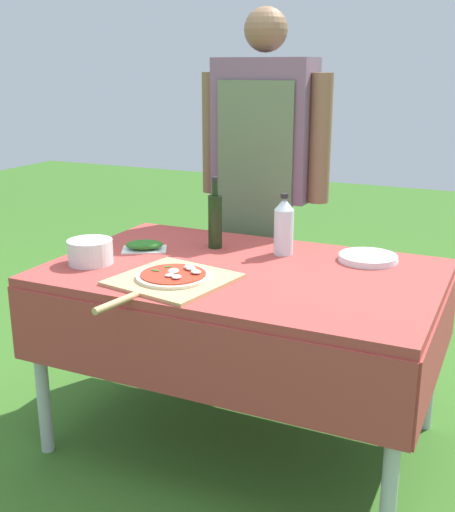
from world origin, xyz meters
TOP-DOWN VIEW (x-y plane):
  - ground_plane at (0.00, 0.00)m, footprint 12.00×12.00m
  - prep_table at (0.00, 0.00)m, footprint 1.47×0.95m
  - person_cook at (-0.20, 0.69)m, footprint 0.65×0.22m
  - pizza_on_peel at (-0.17, -0.25)m, footprint 0.43×0.59m
  - oil_bottle at (-0.22, 0.21)m, footprint 0.06×0.06m
  - water_bottle at (0.07, 0.24)m, footprint 0.08×0.08m
  - herb_container at (-0.47, 0.05)m, footprint 0.22×0.19m
  - mixing_tub at (-0.56, -0.19)m, footprint 0.17×0.17m
  - plate_stack at (0.41, 0.29)m, footprint 0.23×0.23m

SIDE VIEW (x-z plane):
  - ground_plane at x=0.00m, z-range 0.00..0.00m
  - prep_table at x=0.00m, z-range 0.28..1.02m
  - plate_stack at x=0.41m, z-range 0.73..0.76m
  - pizza_on_peel at x=-0.17m, z-range 0.72..0.77m
  - herb_container at x=-0.47m, z-range 0.73..0.77m
  - mixing_tub at x=-0.56m, z-range 0.73..0.83m
  - water_bottle at x=0.07m, z-range 0.73..0.98m
  - oil_bottle at x=-0.22m, z-range 0.70..1.00m
  - person_cook at x=-0.20m, z-range 0.16..1.88m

